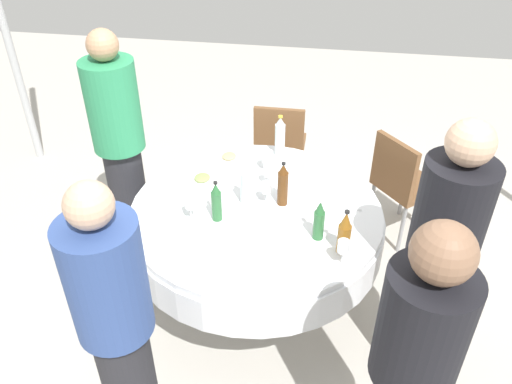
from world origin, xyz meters
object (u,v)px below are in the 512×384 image
Objects in this scene: bottle_clear_outer at (280,137)px; plate_mid at (202,179)px; bottle_brown_left at (283,185)px; wine_glass_right at (343,248)px; chair_south at (279,142)px; wine_glass_left at (267,157)px; wine_glass_west at (269,171)px; person_far at (120,147)px; wine_glass_north at (190,203)px; chair_right at (401,180)px; person_inner at (410,371)px; bottle_green_north at (216,202)px; bottle_green_far at (319,220)px; dining_table at (256,226)px; plate_west at (311,179)px; person_outer at (439,260)px; bottle_amber_inner at (344,233)px; wine_glass_south at (266,189)px; bottle_clear_right at (246,185)px; person_north at (116,323)px; plate_near at (229,158)px.

plate_mid is at bearing 132.60° from bottle_clear_outer.
bottle_brown_left is 0.61m from wine_glass_right.
chair_south is (0.56, 0.07, -0.36)m from bottle_clear_outer.
wine_glass_west is (-0.18, -0.03, 0.00)m from wine_glass_left.
person_far reaches higher than bottle_brown_left.
chair_right is (0.97, -1.32, -0.33)m from wine_glass_north.
plate_mid is at bearing 4.86° from wine_glass_north.
wine_glass_right is at bearing -103.96° from person_inner.
bottle_green_far is at bearing -97.08° from bottle_green_north.
bottle_clear_outer is (0.65, -0.06, 0.29)m from dining_table.
person_outer is at bearing -139.03° from plate_west.
bottle_amber_inner is 0.49m from person_outer.
plate_west is 0.71m from plate_mid.
person_far is at bearing 67.92° from bottle_green_far.
bottle_brown_left is 1.94× the size of wine_glass_right.
wine_glass_west is 0.57× the size of plate_mid.
bottle_brown_left is at bearing -84.96° from wine_glass_south.
chair_south is at bearing -3.13° from bottle_clear_right.
person_inner is 1.01× the size of person_north.
bottle_clear_right is 0.32× the size of chair_south.
wine_glass_north is at bearing 86.01° from bottle_green_far.
plate_west is at bearing -49.39° from bottle_clear_right.
wine_glass_left is 0.16× the size of chair_south.
wine_glass_right is 1.03× the size of wine_glass_south.
chair_south reaches higher than plate_west.
bottle_green_far is 0.16× the size of person_outer.
person_north is (-1.40, -0.52, -0.06)m from person_far.
bottle_clear_outer is (0.97, 0.47, 0.02)m from bottle_amber_inner.
plate_mid is at bearing 93.41° from wine_glass_west.
bottle_amber_inner is 1.12× the size of plate_near.
bottle_green_far is 0.44m from wine_glass_south.
plate_near is at bearing -92.59° from person_inner.
wine_glass_south is 0.73× the size of plate_west.
plate_mid is at bearing -84.22° from person_inner.
bottle_green_far reaches higher than chair_south.
bottle_clear_right reaches higher than chair_south.
person_inner is at bearing -150.74° from bottle_brown_left.
wine_glass_left reaches higher than chair_south.
chair_right is (1.24, 0.05, -0.34)m from person_outer.
person_north reaches higher than wine_glass_north.
person_north is at bearing 134.71° from bottle_green_far.
plate_west is (-0.29, -0.24, -0.13)m from bottle_clear_outer.
plate_near is 0.28× the size of chair_right.
bottle_clear_right reaches higher than bottle_green_far.
person_outer reaches higher than chair_south.
bottle_green_far reaches higher than wine_glass_right.
wine_glass_south is 0.17× the size of chair_right.
wine_glass_north is at bearing -104.67° from chair_south.
bottle_green_north is at bearing -103.07° from person_far.
bottle_brown_left is 2.00× the size of wine_glass_south.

